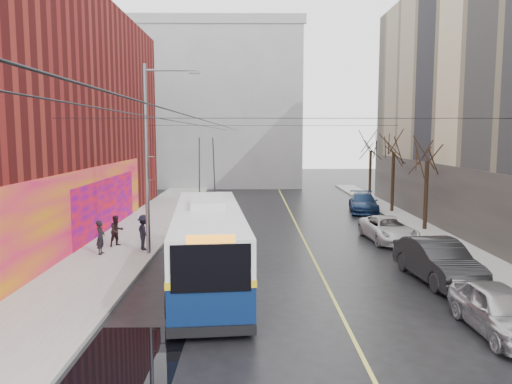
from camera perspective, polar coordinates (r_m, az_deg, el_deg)
ground at (r=14.59m, az=5.23°, el=-16.78°), size 140.00×140.00×0.00m
sidewalk_left at (r=26.78m, az=-14.88°, el=-5.92°), size 4.00×60.00×0.15m
sidewalk_right at (r=27.97m, az=21.40°, el=-5.63°), size 2.00×60.00×0.15m
lane_line at (r=28.08m, az=5.41°, el=-5.30°), size 0.12×50.00×0.01m
building_far at (r=58.58m, az=-5.13°, el=9.76°), size 20.50×12.10×18.00m
streetlight_pole at (r=23.82m, az=-12.06°, el=4.21°), size 2.65×0.60×9.00m
catenary_wires at (r=28.12m, az=-2.90°, el=7.55°), size 18.00×60.00×0.22m
tree_near at (r=31.12m, az=19.04°, el=4.77°), size 3.20×3.20×6.40m
tree_mid at (r=37.79m, az=15.50°, el=5.57°), size 3.20×3.20×6.68m
tree_far at (r=44.56m, az=13.01°, el=5.63°), size 3.20×3.20×6.57m
puddle at (r=14.19m, az=-14.07°, el=-17.64°), size 2.61×3.78×0.01m
pigeons_flying at (r=23.79m, az=-2.66°, el=10.31°), size 2.32×3.70×1.65m
trolleybus at (r=19.68m, az=-5.46°, el=-5.80°), size 3.67×12.03×5.63m
parked_car_a at (r=16.50m, az=26.06°, el=-12.00°), size 1.72×4.18×1.42m
parked_car_b at (r=21.12m, az=20.06°, el=-7.38°), size 2.26×5.15×1.65m
parked_car_c at (r=28.09m, az=14.88°, el=-4.11°), size 2.54×4.92×1.33m
parked_car_d at (r=37.98m, az=12.17°, el=-1.21°), size 2.64×5.11×1.42m
following_car at (r=30.06m, az=-4.97°, el=-3.11°), size 2.12×4.38×1.44m
pedestrian_a at (r=24.72m, az=-17.33°, el=-4.96°), size 0.39×0.59×1.61m
pedestrian_b at (r=26.27m, az=-15.64°, el=-4.29°), size 0.95×0.95×1.55m
pedestrian_c at (r=25.04m, az=-12.67°, el=-4.52°), size 1.14×1.29×1.74m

